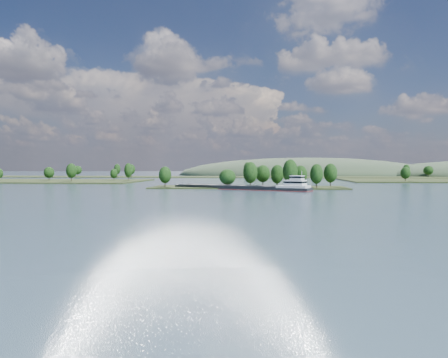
# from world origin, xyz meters

# --- Properties ---
(ground) EXTENTS (1800.00, 1800.00, 0.00)m
(ground) POSITION_xyz_m (0.00, 120.00, 0.00)
(ground) COLOR #384F61
(ground) RESTS_ON ground
(tree_island) EXTENTS (100.00, 32.35, 15.25)m
(tree_island) POSITION_xyz_m (6.89, 179.24, 4.20)
(tree_island) COLOR #222E14
(tree_island) RESTS_ON ground
(back_shoreline) EXTENTS (900.00, 60.00, 16.12)m
(back_shoreline) POSITION_xyz_m (6.94, 399.75, 0.73)
(back_shoreline) COLOR #222E14
(back_shoreline) RESTS_ON ground
(hill_west) EXTENTS (320.00, 160.00, 44.00)m
(hill_west) POSITION_xyz_m (60.00, 500.00, 0.00)
(hill_west) COLOR #354831
(hill_west) RESTS_ON ground
(cargo_barge) EXTENTS (68.24, 36.53, 9.60)m
(cargo_barge) POSITION_xyz_m (0.98, 163.09, 1.21)
(cargo_barge) COLOR black
(cargo_barge) RESTS_ON ground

